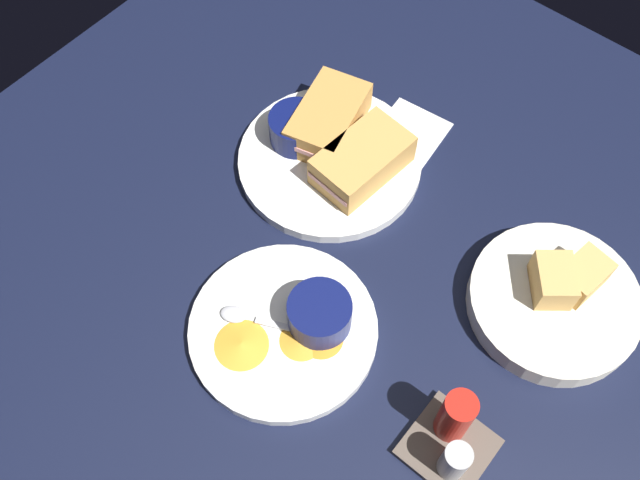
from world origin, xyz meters
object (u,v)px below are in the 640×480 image
ramekin_dark_sauce (296,127)px  spoon_by_gravy_ramekin (244,317)px  sandwich_half_near (362,160)px  plate_chips_companion (283,330)px  ramekin_light_gravy (320,313)px  condiment_caddy (453,436)px  bread_basket_rear (555,298)px  spoon_by_dark_ramekin (322,164)px  plate_sandwich_main (330,161)px  sandwich_half_far (328,119)px

ramekin_dark_sauce → spoon_by_gravy_ramekin: ramekin_dark_sauce is taller
sandwich_half_near → plate_chips_companion: bearing=16.0°
ramekin_light_gravy → condiment_caddy: bearing=85.1°
bread_basket_rear → condiment_caddy: size_ratio=2.19×
spoon_by_dark_ramekin → bread_basket_rear: 34.77cm
ramekin_dark_sauce → spoon_by_dark_ramekin: 6.14cm
ramekin_dark_sauce → spoon_by_dark_ramekin: ramekin_dark_sauce is taller
ramekin_dark_sauce → condiment_caddy: condiment_caddy is taller
sandwich_half_near → ramekin_dark_sauce: bearing=-82.5°
ramekin_light_gravy → bread_basket_rear: size_ratio=0.37×
ramekin_light_gravy → plate_sandwich_main: bearing=-143.6°
plate_chips_companion → plate_sandwich_main: bearing=-153.3°
sandwich_half_far → condiment_caddy: size_ratio=1.53×
ramekin_dark_sauce → ramekin_light_gravy: (19.22, 20.07, 0.04)cm
sandwich_half_near → sandwich_half_far: 8.31cm
plate_chips_companion → condiment_caddy: 23.22cm
spoon_by_dark_ramekin → condiment_caddy: bearing=60.4°
sandwich_half_near → bread_basket_rear: bearing=89.8°
sandwich_half_near → ramekin_light_gravy: (20.57, 9.72, -0.05)cm
plate_chips_companion → condiment_caddy: size_ratio=2.40×
plate_sandwich_main → spoon_by_gravy_ramekin: 26.06cm
ramekin_dark_sauce → sandwich_half_near: bearing=97.5°
sandwich_half_far → ramekin_light_gravy: 29.06cm
condiment_caddy → bread_basket_rear: bearing=179.7°
plate_sandwich_main → ramekin_dark_sauce: ramekin_dark_sauce is taller
spoon_by_dark_ramekin → ramekin_light_gravy: 23.04cm
ramekin_dark_sauce → plate_sandwich_main: bearing=93.3°
sandwich_half_near → bread_basket_rear: 30.05cm
sandwich_half_near → ramekin_light_gravy: 22.75cm
spoon_by_dark_ramekin → condiment_caddy: (19.61, 34.57, 1.44)cm
plate_sandwich_main → ramekin_dark_sauce: bearing=-86.7°
sandwich_half_near → ramekin_dark_sauce: (1.36, -10.35, -0.09)cm
sandwich_half_far → bread_basket_rear: size_ratio=0.70×
spoon_by_dark_ramekin → bread_basket_rear: bread_basket_rear is taller
ramekin_light_gravy → spoon_by_gravy_ramekin: 9.31cm
plate_chips_companion → condiment_caddy: bearing=94.2°
plate_sandwich_main → ramekin_light_gravy: size_ratio=3.30×
sandwich_half_near → plate_chips_companion: (23.99, 6.87, -3.20)cm
spoon_by_dark_ramekin → plate_chips_companion: bearing=28.5°
plate_sandwich_main → ramekin_dark_sauce: size_ratio=3.35×
ramekin_light_gravy → sandwich_half_near: bearing=-154.7°
spoon_by_gravy_ramekin → condiment_caddy: size_ratio=1.01×
plate_chips_companion → ramekin_light_gravy: bearing=140.2°
sandwich_half_near → condiment_caddy: (22.31, 29.88, -0.59)cm
condiment_caddy → plate_chips_companion: bearing=-85.8°
condiment_caddy → ramekin_light_gravy: bearing=-94.9°
spoon_by_gravy_ramekin → plate_chips_companion: bearing=115.1°
plate_sandwich_main → spoon_by_gravy_ramekin: size_ratio=2.64×
plate_sandwich_main → spoon_by_gravy_ramekin: (25.03, 7.15, 1.16)cm
plate_chips_companion → ramekin_dark_sauce: bearing=-142.7°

